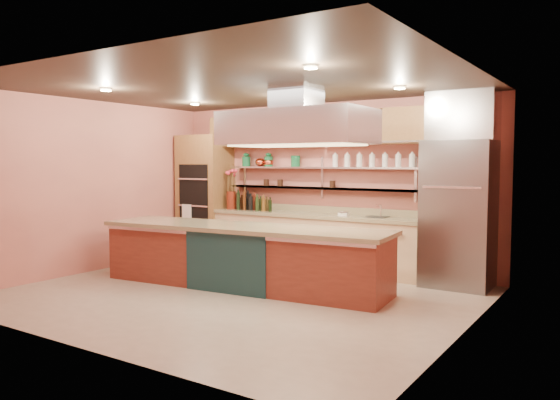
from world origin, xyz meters
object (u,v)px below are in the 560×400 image
Objects in this scene: green_canister at (296,161)px; island at (243,256)px; refrigerator at (458,214)px; copper_kettle at (260,162)px; flower_vase at (232,200)px; kitchen_scale at (344,213)px.

island is at bearing -81.24° from green_canister.
refrigerator is 3.71m from copper_kettle.
green_canister is (-2.88, 0.23, 0.76)m from refrigerator.
flower_vase reaches higher than kitchen_scale.
green_canister is (-1.05, 0.22, 0.84)m from kitchen_scale.
refrigerator is at bearing -3.62° from copper_kettle.
copper_kettle is 0.99× the size of green_canister.
island is 2.39m from flower_vase.
copper_kettle is at bearing 23.95° from flower_vase.
flower_vase is 2.31m from kitchen_scale.
refrigerator reaches higher than flower_vase.
refrigerator is 3.15m from island.
flower_vase is (-1.55, 1.70, 0.65)m from island.
island is 2.38m from green_canister.
refrigerator is 13.32× the size of kitchen_scale.
kitchen_scale is at bearing 60.38° from island.
island is at bearing -47.81° from flower_vase.
copper_kettle reaches higher than flower_vase.
flower_vase is 0.88m from copper_kettle.
kitchen_scale is 1.36m from green_canister.
flower_vase is 1.46m from green_canister.
green_canister reaches higher than island.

